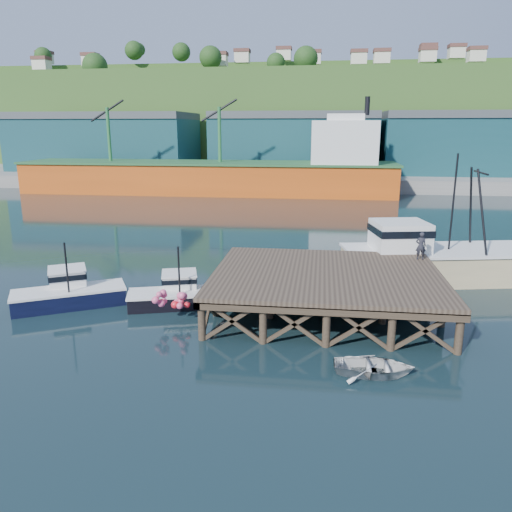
% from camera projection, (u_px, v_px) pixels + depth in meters
% --- Properties ---
extents(ground, '(300.00, 300.00, 0.00)m').
position_uv_depth(ground, '(226.00, 305.00, 27.71)').
color(ground, black).
rests_on(ground, ground).
extents(wharf, '(12.00, 10.00, 2.62)m').
position_uv_depth(wharf, '(327.00, 277.00, 26.34)').
color(wharf, brown).
rests_on(wharf, ground).
extents(far_quay, '(160.00, 40.00, 2.00)m').
position_uv_depth(far_quay, '(295.00, 174.00, 94.65)').
color(far_quay, gray).
rests_on(far_quay, ground).
extents(warehouse_left, '(32.00, 16.00, 9.00)m').
position_uv_depth(warehouse_left, '(107.00, 145.00, 92.90)').
color(warehouse_left, '#194853').
rests_on(warehouse_left, far_quay).
extents(warehouse_mid, '(28.00, 16.00, 9.00)m').
position_uv_depth(warehouse_mid, '(294.00, 145.00, 88.48)').
color(warehouse_mid, '#194853').
rests_on(warehouse_mid, far_quay).
extents(warehouse_right, '(30.00, 16.00, 9.00)m').
position_uv_depth(warehouse_right, '(471.00, 146.00, 84.68)').
color(warehouse_right, '#194853').
rests_on(warehouse_right, far_quay).
extents(cargo_ship, '(55.50, 10.00, 13.75)m').
position_uv_depth(cargo_ship, '(230.00, 171.00, 74.03)').
color(cargo_ship, '#D75314').
rests_on(cargo_ship, ground).
extents(hillside, '(220.00, 50.00, 22.00)m').
position_uv_depth(hillside, '(303.00, 121.00, 120.95)').
color(hillside, '#2D511E').
rests_on(hillside, ground).
extents(boat_navy, '(6.24, 4.77, 3.72)m').
position_uv_depth(boat_navy, '(69.00, 292.00, 27.68)').
color(boat_navy, black).
rests_on(boat_navy, ground).
extents(boat_black, '(6.01, 4.98, 3.50)m').
position_uv_depth(boat_black, '(180.00, 293.00, 27.76)').
color(boat_black, black).
rests_on(boat_black, ground).
extents(trawler, '(12.65, 6.56, 8.06)m').
position_uv_depth(trawler, '(435.00, 255.00, 31.96)').
color(trawler, '#D2BD88').
rests_on(trawler, ground).
extents(dinghy, '(3.20, 2.29, 0.66)m').
position_uv_depth(dinghy, '(374.00, 367.00, 19.88)').
color(dinghy, silver).
rests_on(dinghy, ground).
extents(dockworker, '(0.59, 0.39, 1.62)m').
position_uv_depth(dockworker, '(421.00, 246.00, 28.87)').
color(dockworker, '#212129').
rests_on(dockworker, wharf).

